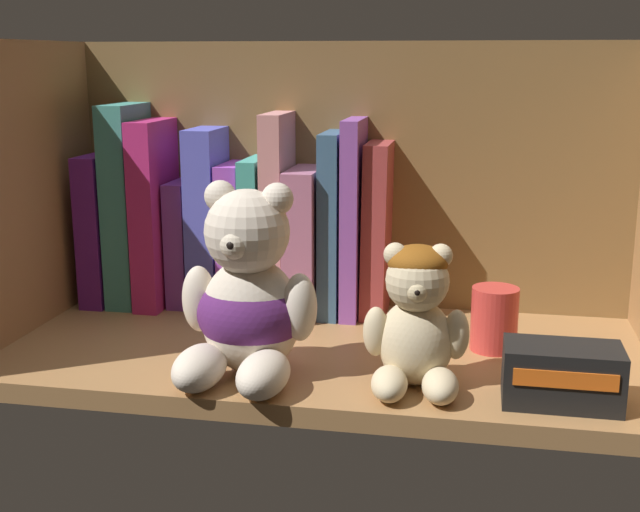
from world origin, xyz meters
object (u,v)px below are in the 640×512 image
Objects in this scene: book_2 at (161,211)px; book_8 at (309,238)px; book_3 at (186,241)px; book_6 at (260,232)px; pillar_candle at (494,319)px; book_11 at (378,229)px; book_5 at (238,234)px; book_9 at (335,222)px; teddy_bear_larger at (248,301)px; book_1 at (134,203)px; book_10 at (356,217)px; book_0 at (109,226)px; book_4 at (211,217)px; teddy_bear_smaller at (416,320)px; small_product_box at (562,375)px; book_7 at (281,212)px.

book_2 is 18.59cm from book_8.
book_6 is (9.40, 0.00, 1.52)cm from book_3.
book_11 is at bearing 141.39° from pillar_candle.
book_2 is at bearing 180.00° from book_5.
book_3 is 0.71× the size of book_9.
teddy_bear_larger is (-1.24, -22.09, -1.31)cm from book_8.
book_1 is 27.56cm from book_10.
book_6 is at bearing 180.00° from book_8.
book_4 reaches higher than book_0.
book_4 is (6.33, 0.00, -0.47)cm from book_2.
teddy_bear_smaller reaches higher than small_product_box.
book_1 reaches higher than book_0.
teddy_bear_larger is at bearing -93.21° from book_8.
book_7 is 1.36× the size of book_8.
teddy_bear_smaller is at bearing -122.39° from pillar_candle.
small_product_box is at bearing -40.74° from book_8.
book_5 is 32.26cm from teddy_bear_smaller.
book_8 is (3.31, 0.00, -3.13)cm from book_7.
teddy_bear_smaller is at bearing 173.47° from small_product_box.
teddy_bear_smaller is (39.99, -22.20, -2.76)cm from book_0.
book_1 is 30.28cm from book_11.
book_9 is 3.21× the size of pillar_candle.
book_3 is at bearing 180.00° from book_8.
book_2 reaches higher than book_6.
book_8 is at bearing 180.00° from book_9.
book_0 is 13.42cm from book_4.
teddy_bear_larger is at bearing 176.85° from small_product_box.
book_11 is (16.99, 0.00, 1.37)cm from book_5.
book_4 is at bearing 0.00° from book_2.
book_8 is (25.40, 0.00, -0.53)cm from book_0.
book_6 is 0.78× the size of book_7.
book_2 is 28.25cm from teddy_bear_larger.
book_6 is 14.29cm from book_11.
book_2 reaches higher than book_8.
book_9 reaches higher than teddy_bear_larger.
book_3 is 0.88× the size of book_8.
book_2 is 1.68× the size of teddy_bear_smaller.
book_10 reaches higher than book_11.
book_1 is at bearing 180.00° from book_8.
teddy_bear_smaller is (29.94, -22.20, -1.22)cm from book_3.
book_7 is at bearing 180.00° from book_8.
book_10 is at bearing 0.00° from book_2.
book_5 is at bearing 136.37° from teddy_bear_smaller.
pillar_candle is (43.74, -10.80, -8.80)cm from book_1.
book_4 is 1.16× the size of teddy_bear_larger.
book_0 is 0.85× the size of book_4.
book_1 is 55.59cm from small_product_box.
book_5 is at bearing 180.00° from book_6.
book_10 is (8.95, 0.00, -0.27)cm from book_7.
teddy_bear_larger is (10.84, -22.09, -3.48)cm from book_4.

